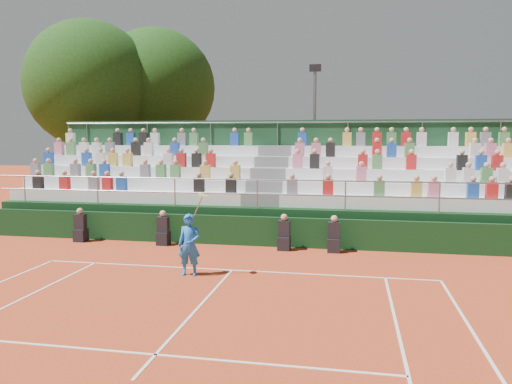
% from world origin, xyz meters
% --- Properties ---
extents(ground, '(90.00, 90.00, 0.00)m').
position_xyz_m(ground, '(0.00, 0.00, 0.00)').
color(ground, '#BF431F').
rests_on(ground, ground).
extents(courtside_wall, '(20.00, 0.15, 1.00)m').
position_xyz_m(courtside_wall, '(0.00, 3.20, 0.50)').
color(courtside_wall, black).
rests_on(courtside_wall, ground).
extents(line_officials, '(9.24, 0.40, 1.19)m').
position_xyz_m(line_officials, '(-1.37, 2.75, 0.48)').
color(line_officials, black).
rests_on(line_officials, ground).
extents(grandstand, '(20.00, 5.20, 4.40)m').
position_xyz_m(grandstand, '(0.00, 6.44, 1.09)').
color(grandstand, black).
rests_on(grandstand, ground).
extents(tennis_player, '(0.85, 0.44, 2.22)m').
position_xyz_m(tennis_player, '(-0.99, -0.70, 0.83)').
color(tennis_player, blue).
rests_on(tennis_player, ground).
extents(tree_west, '(6.86, 6.86, 9.93)m').
position_xyz_m(tree_west, '(-10.85, 12.20, 6.49)').
color(tree_west, '#3D2416').
rests_on(tree_west, ground).
extents(tree_east, '(6.83, 6.83, 9.94)m').
position_xyz_m(tree_east, '(-8.10, 14.81, 6.51)').
color(tree_east, '#3D2416').
rests_on(tree_east, ground).
extents(floodlight_mast, '(0.60, 0.25, 7.41)m').
position_xyz_m(floodlight_mast, '(1.23, 13.37, 4.36)').
color(floodlight_mast, gray).
rests_on(floodlight_mast, ground).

